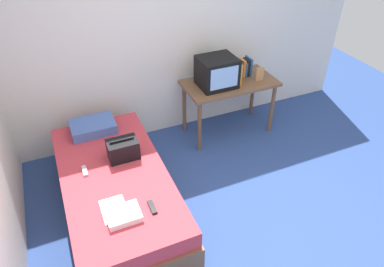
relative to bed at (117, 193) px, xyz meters
The scene contains 14 objects.
ground_plane 1.30m from the bed, 35.56° to the right, with size 8.00×8.00×0.00m, color #2D4784.
wall_back 1.94m from the bed, 50.49° to the left, with size 5.20×0.10×2.60m, color silver.
bed is the anchor object (origin of this frame).
desk 1.92m from the bed, 26.38° to the left, with size 1.16×0.60×0.74m.
tv 1.82m from the bed, 28.77° to the left, with size 0.44×0.39×0.36m.
water_bottle 1.99m from the bed, 22.47° to the left, with size 0.07×0.07×0.26m, color orange.
book_row 2.22m from the bed, 25.51° to the left, with size 0.15×0.16×0.23m.
picture_frame 2.24m from the bed, 19.52° to the left, with size 0.11×0.02×0.18m, color #B27F4C.
pillow 0.84m from the bed, 93.08° to the left, with size 0.48×0.34×0.11m, color #4766AD.
handbag 0.44m from the bed, 52.11° to the left, with size 0.30×0.20×0.23m.
magazine 0.53m from the bed, 102.53° to the right, with size 0.21×0.29×0.01m, color white.
remote_dark 0.65m from the bed, 69.86° to the right, with size 0.04×0.16×0.02m, color black.
remote_silver 0.39m from the bed, 151.90° to the left, with size 0.04×0.14×0.02m, color #B7B7BC.
folded_towel 0.64m from the bed, 94.48° to the right, with size 0.28×0.22×0.06m, color white.
Camera 1 is at (-1.33, -1.83, 2.81)m, focal length 32.98 mm.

